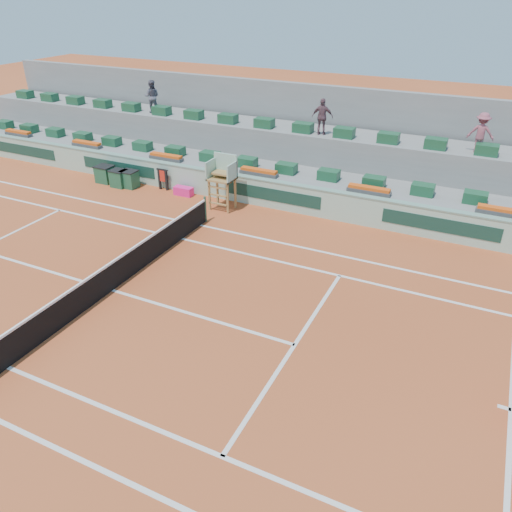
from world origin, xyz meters
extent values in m
plane|color=#A4431F|center=(0.00, 0.00, 0.00)|extent=(90.00, 90.00, 0.00)
cube|color=gray|center=(0.00, 10.70, 0.60)|extent=(36.00, 4.00, 1.20)
cube|color=gray|center=(0.00, 12.30, 1.30)|extent=(36.00, 2.40, 2.60)
cube|color=gray|center=(0.00, 13.90, 2.20)|extent=(36.00, 0.40, 4.40)
cube|color=#FA2088|center=(-2.43, 7.99, 0.20)|extent=(0.90, 0.40, 0.40)
imported|color=#53515F|center=(-6.72, 11.94, 3.44)|extent=(1.01, 0.91, 1.68)
imported|color=brown|center=(2.92, 11.68, 3.42)|extent=(1.02, 0.59, 1.64)
imported|color=#964B59|center=(9.64, 11.99, 3.41)|extent=(1.06, 0.64, 1.61)
cube|color=silver|center=(11.88, 0.00, 0.01)|extent=(0.12, 10.97, 0.01)
cube|color=silver|center=(0.00, 5.49, 0.01)|extent=(23.77, 0.12, 0.01)
cube|color=silver|center=(0.00, -4.12, 0.01)|extent=(23.77, 0.12, 0.01)
cube|color=silver|center=(0.00, 4.12, 0.01)|extent=(23.77, 0.12, 0.01)
cube|color=silver|center=(6.40, 0.00, 0.01)|extent=(0.12, 8.23, 0.01)
cube|color=silver|center=(0.00, 0.00, 0.01)|extent=(12.80, 0.12, 0.01)
cube|color=silver|center=(11.73, 0.00, 0.01)|extent=(0.30, 0.12, 0.01)
cube|color=black|center=(0.00, 0.00, 0.46)|extent=(0.03, 11.87, 0.92)
cube|color=white|center=(0.00, 0.00, 0.95)|extent=(0.06, 11.87, 0.07)
cylinder|color=#1F4835|center=(0.00, 5.94, 0.55)|extent=(0.10, 0.10, 1.10)
cube|color=#9BC3AC|center=(0.00, 8.50, 0.60)|extent=(36.00, 0.30, 1.20)
cube|color=gray|center=(0.00, 8.50, 1.23)|extent=(36.00, 0.34, 0.06)
cube|color=#14392E|center=(-13.00, 8.34, 0.65)|extent=(4.40, 0.02, 0.56)
cube|color=#14392E|center=(-6.50, 8.34, 0.65)|extent=(4.40, 0.02, 0.56)
cube|color=#14392E|center=(2.00, 8.34, 0.65)|extent=(4.40, 0.02, 0.56)
cube|color=#14392E|center=(9.00, 8.34, 0.65)|extent=(4.40, 0.02, 0.56)
cube|color=olive|center=(-0.45, 7.05, 0.68)|extent=(0.08, 0.08, 1.35)
cube|color=olive|center=(0.45, 7.05, 0.68)|extent=(0.08, 0.08, 1.35)
cube|color=olive|center=(-0.45, 7.75, 0.68)|extent=(0.08, 0.08, 1.35)
cube|color=olive|center=(0.45, 7.75, 0.68)|extent=(0.08, 0.08, 1.35)
cube|color=olive|center=(0.00, 7.40, 1.39)|extent=(1.10, 0.90, 0.08)
cube|color=#9BC3AC|center=(0.00, 7.78, 1.90)|extent=(1.10, 0.08, 1.00)
cube|color=#9BC3AC|center=(-0.52, 7.40, 1.75)|extent=(0.06, 0.90, 0.80)
cube|color=#9BC3AC|center=(0.52, 7.40, 1.75)|extent=(0.06, 0.90, 0.80)
cube|color=olive|center=(0.00, 7.50, 1.63)|extent=(0.80, 0.60, 0.08)
cube|color=olive|center=(0.00, 7.05, 0.35)|extent=(0.90, 0.08, 0.06)
cube|color=olive|center=(0.00, 7.05, 0.75)|extent=(0.90, 0.08, 0.06)
cube|color=olive|center=(0.00, 7.05, 1.10)|extent=(0.90, 0.08, 0.06)
cube|color=#194D2E|center=(-16.00, 9.80, 1.42)|extent=(0.90, 0.60, 0.44)
cube|color=#194D2E|center=(-14.00, 9.80, 1.42)|extent=(0.90, 0.60, 0.44)
cube|color=#194D2E|center=(-12.00, 9.80, 1.42)|extent=(0.90, 0.60, 0.44)
cube|color=#194D2E|center=(-10.00, 9.80, 1.42)|extent=(0.90, 0.60, 0.44)
cube|color=#194D2E|center=(-8.00, 9.80, 1.42)|extent=(0.90, 0.60, 0.44)
cube|color=#194D2E|center=(-6.00, 9.80, 1.42)|extent=(0.90, 0.60, 0.44)
cube|color=#194D2E|center=(-4.00, 9.80, 1.42)|extent=(0.90, 0.60, 0.44)
cube|color=#194D2E|center=(-2.00, 9.80, 1.42)|extent=(0.90, 0.60, 0.44)
cube|color=#194D2E|center=(0.00, 9.80, 1.42)|extent=(0.90, 0.60, 0.44)
cube|color=#194D2E|center=(2.00, 9.80, 1.42)|extent=(0.90, 0.60, 0.44)
cube|color=#194D2E|center=(4.00, 9.80, 1.42)|extent=(0.90, 0.60, 0.44)
cube|color=#194D2E|center=(6.00, 9.80, 1.42)|extent=(0.90, 0.60, 0.44)
cube|color=#194D2E|center=(8.00, 9.80, 1.42)|extent=(0.90, 0.60, 0.44)
cube|color=#194D2E|center=(10.00, 9.80, 1.42)|extent=(0.90, 0.60, 0.44)
cube|color=#194D2E|center=(-16.00, 11.70, 2.82)|extent=(0.90, 0.60, 0.44)
cube|color=#194D2E|center=(-14.00, 11.70, 2.82)|extent=(0.90, 0.60, 0.44)
cube|color=#194D2E|center=(-12.00, 11.70, 2.82)|extent=(0.90, 0.60, 0.44)
cube|color=#194D2E|center=(-10.00, 11.70, 2.82)|extent=(0.90, 0.60, 0.44)
cube|color=#194D2E|center=(-8.00, 11.70, 2.82)|extent=(0.90, 0.60, 0.44)
cube|color=#194D2E|center=(-6.00, 11.70, 2.82)|extent=(0.90, 0.60, 0.44)
cube|color=#194D2E|center=(-4.00, 11.70, 2.82)|extent=(0.90, 0.60, 0.44)
cube|color=#194D2E|center=(-2.00, 11.70, 2.82)|extent=(0.90, 0.60, 0.44)
cube|color=#194D2E|center=(0.00, 11.70, 2.82)|extent=(0.90, 0.60, 0.44)
cube|color=#194D2E|center=(2.00, 11.70, 2.82)|extent=(0.90, 0.60, 0.44)
cube|color=#194D2E|center=(4.00, 11.70, 2.82)|extent=(0.90, 0.60, 0.44)
cube|color=#194D2E|center=(6.00, 11.70, 2.82)|extent=(0.90, 0.60, 0.44)
cube|color=#194D2E|center=(8.00, 11.70, 2.82)|extent=(0.90, 0.60, 0.44)
cube|color=#194D2E|center=(10.00, 11.70, 2.82)|extent=(0.90, 0.60, 0.44)
cube|color=#454545|center=(-14.00, 9.00, 1.28)|extent=(1.80, 0.36, 0.16)
cube|color=#E24F13|center=(-14.00, 9.00, 1.42)|extent=(1.70, 0.32, 0.12)
cube|color=#454545|center=(-9.00, 9.00, 1.28)|extent=(1.80, 0.36, 0.16)
cube|color=#E24F13|center=(-9.00, 9.00, 1.42)|extent=(1.70, 0.32, 0.12)
cube|color=#454545|center=(-4.00, 9.00, 1.28)|extent=(1.80, 0.36, 0.16)
cube|color=#E24F13|center=(-4.00, 9.00, 1.42)|extent=(1.70, 0.32, 0.12)
cube|color=#454545|center=(1.00, 9.00, 1.28)|extent=(1.80, 0.36, 0.16)
cube|color=#E24F13|center=(1.00, 9.00, 1.42)|extent=(1.70, 0.32, 0.12)
cube|color=#454545|center=(6.00, 9.00, 1.28)|extent=(1.80, 0.36, 0.16)
cube|color=#E24F13|center=(6.00, 9.00, 1.42)|extent=(1.70, 0.32, 0.12)
cube|color=#454545|center=(11.00, 9.00, 1.28)|extent=(1.80, 0.36, 0.16)
cube|color=#E24F13|center=(11.00, 9.00, 1.42)|extent=(1.70, 0.32, 0.12)
cube|color=#1A4F33|center=(-5.34, 7.71, 0.40)|extent=(0.74, 0.64, 0.80)
cube|color=black|center=(-5.34, 7.71, 0.82)|extent=(0.79, 0.68, 0.04)
cube|color=#1A4F33|center=(-5.87, 7.57, 0.40)|extent=(0.73, 0.63, 0.80)
cube|color=black|center=(-5.87, 7.57, 0.82)|extent=(0.77, 0.67, 0.04)
cube|color=#1A4F33|center=(-6.89, 7.75, 0.40)|extent=(0.79, 0.68, 0.80)
cube|color=black|center=(-6.89, 7.75, 0.82)|extent=(0.84, 0.73, 0.04)
cube|color=black|center=(-3.89, 8.17, 0.50)|extent=(0.10, 0.10, 1.00)
cube|color=black|center=(-3.49, 8.17, 0.50)|extent=(0.10, 0.10, 1.00)
cube|color=black|center=(-3.69, 8.17, 1.00)|extent=(0.63, 0.08, 0.06)
cube|color=red|center=(-3.69, 8.15, 0.70)|extent=(0.46, 0.04, 0.56)
camera|label=1|loc=(10.17, -10.27, 8.85)|focal=35.00mm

